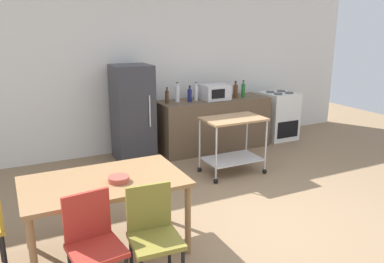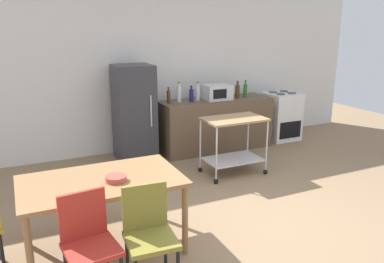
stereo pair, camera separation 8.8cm
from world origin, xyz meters
name	(u,v)px [view 2 (the right image)]	position (x,y,z in m)	size (l,w,h in m)	color
ground_plane	(255,224)	(0.00, 0.00, 0.00)	(12.00, 12.00, 0.00)	#8C7051
back_wall	(155,67)	(0.00, 3.20, 1.45)	(8.40, 0.12, 2.90)	silver
kitchen_counter	(215,124)	(0.90, 2.60, 0.45)	(2.00, 0.64, 0.90)	brown
dining_table	(102,187)	(-1.64, 0.21, 0.67)	(1.50, 0.90, 0.75)	olive
chair_red	(89,240)	(-1.89, -0.44, 0.52)	(0.45, 0.45, 0.89)	#B72D23
chair_olive	(149,231)	(-1.42, -0.51, 0.52)	(0.43, 0.43, 0.89)	olive
stove_oven	(281,116)	(2.35, 2.62, 0.45)	(0.60, 0.61, 0.92)	white
refrigerator	(134,113)	(-0.55, 2.70, 0.78)	(0.60, 0.63, 1.55)	#333338
kitchen_cart	(234,136)	(0.57, 1.44, 0.57)	(0.91, 0.57, 0.85)	#A37A51
bottle_soda	(169,96)	(0.03, 2.64, 1.01)	(0.06, 0.06, 0.26)	#4C2D19
bottle_hot_sauce	(179,94)	(0.23, 2.66, 1.04)	(0.08, 0.08, 0.33)	silver
bottle_sesame_oil	(191,95)	(0.42, 2.58, 1.01)	(0.07, 0.07, 0.27)	navy
bottle_wine	(198,93)	(0.57, 2.64, 1.03)	(0.07, 0.07, 0.31)	silver
microwave	(217,92)	(0.90, 2.56, 1.03)	(0.46, 0.35, 0.26)	silver
bottle_vinegar	(237,91)	(1.31, 2.56, 1.02)	(0.08, 0.08, 0.30)	#4C2D19
bottle_soy_sauce	(245,90)	(1.46, 2.55, 1.03)	(0.07, 0.07, 0.30)	#1E6628
fruit_bowl	(116,178)	(-1.52, 0.10, 0.78)	(0.20, 0.20, 0.05)	#B24C3F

